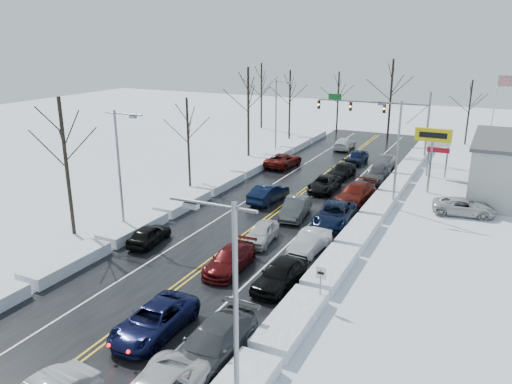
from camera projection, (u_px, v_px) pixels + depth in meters
The scene contains 42 objects.
ground at pixel (250, 231), 37.14m from camera, with size 160.00×160.00×0.00m, color silver.
road_surface at pixel (261, 223), 38.85m from camera, with size 14.00×84.00×0.01m, color black.
snow_bank_left at pixel (180, 209), 42.02m from camera, with size 1.94×72.00×0.77m, color white.
snow_bank_right at pixel (357, 239), 35.68m from camera, with size 1.94×72.00×0.77m, color white.
traffic_signal_mast at pixel (384, 112), 58.08m from camera, with size 13.28×0.39×8.00m.
tires_plus_sign at pixel (433, 139), 44.99m from camera, with size 3.20×0.34×6.00m.
used_vehicles_sign at pixel (439, 145), 50.64m from camera, with size 2.20×0.22×4.65m.
speed_limit_sign at pixel (321, 279), 26.36m from camera, with size 0.55×0.09×2.35m.
flagpole at pixel (495, 112), 54.78m from camera, with size 1.87×1.20×10.00m.
streetlight_se at pixel (230, 306), 16.64m from camera, with size 3.20×0.25×9.00m.
streetlight_ne at pixel (395, 146), 40.67m from camera, with size 3.20×0.25×9.00m.
streetlight_sw at pixel (121, 162), 35.57m from camera, with size 3.20×0.25×9.00m.
streetlight_nw at pixel (277, 111), 59.60m from camera, with size 3.20×0.25×9.00m.
tree_left_b at pixel (63, 140), 34.69m from camera, with size 4.00×4.00×10.00m.
tree_left_c at pixel (188, 125), 46.60m from camera, with size 3.40×3.40×8.50m.
tree_left_d at pixel (248, 95), 58.49m from camera, with size 4.20×4.20×10.50m.
tree_left_e at pixel (290, 91), 68.83m from camera, with size 3.80×3.80×9.50m.
tree_far_a at pixel (261, 83), 76.88m from camera, with size 4.00×4.00×10.00m.
tree_far_b at pixel (338, 90), 72.94m from camera, with size 3.60×3.60×9.00m.
tree_far_c at pixel (392, 84), 67.47m from camera, with size 4.40×4.40×11.00m.
tree_far_d at pixel (470, 100), 65.11m from camera, with size 3.40×3.40×8.50m.
queued_car_2 at pixel (155, 333), 24.43m from camera, with size 2.39×5.19×1.44m, color black.
queued_car_3 at pixel (230, 270), 31.07m from camera, with size 1.96×4.82×1.40m, color #47090B.
queued_car_4 at pixel (261, 242), 35.23m from camera, with size 1.64×4.08×1.39m, color silver.
queued_car_5 at pixel (295, 217), 40.11m from camera, with size 1.67×4.78×1.58m, color #393B3D.
queued_car_6 at pixel (324, 191), 46.88m from camera, with size 2.28×4.95×1.38m, color black.
queued_car_7 at pixel (341, 177), 51.49m from camera, with size 1.93×4.75×1.38m, color black.
queued_car_8 at pixel (356, 163), 56.92m from camera, with size 1.77×4.40×1.50m, color black.
queued_car_11 at pixel (213, 360), 22.42m from camera, with size 2.32×5.71×1.66m, color #3A3C3E.
queued_car_12 at pixel (280, 286), 28.98m from camera, with size 1.89×4.69×1.60m, color black.
queued_car_13 at pixel (309, 252), 33.62m from camera, with size 1.51×4.33×1.43m, color silver.
queued_car_14 at pixel (334, 223), 38.73m from camera, with size 2.60×5.64×1.57m, color black.
queued_car_15 at pixel (355, 202), 43.83m from camera, with size 2.26×5.55×1.61m, color #52110A.
queued_car_16 at pixel (377, 181), 50.02m from camera, with size 1.99×4.94×1.68m, color #3F4144.
queued_car_17 at pixel (384, 170), 54.32m from camera, with size 1.63×4.68×1.54m, color #404345.
oncoming_car_0 at pixel (268, 202), 43.78m from camera, with size 1.68×4.82×1.59m, color black.
oncoming_car_1 at pixel (283, 167), 55.52m from camera, with size 2.52×5.47×1.52m, color #510D0A.
oncoming_car_2 at pixel (344, 149), 64.15m from camera, with size 2.05×5.04×1.46m, color silver.
oncoming_car_3 at pixel (150, 243), 35.00m from camera, with size 1.62×4.02×1.37m, color black.
parked_car_0 at pixel (463, 215), 40.62m from camera, with size 2.27×4.92×1.37m, color #B9B9BB.
parked_car_1 at pixel (507, 203), 43.54m from camera, with size 1.90×4.68×1.36m, color #414446.
parked_car_2 at pixel (481, 184), 49.18m from camera, with size 2.01×5.01×1.71m, color black.
Camera 1 is at (15.51, -30.88, 13.93)m, focal length 35.00 mm.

